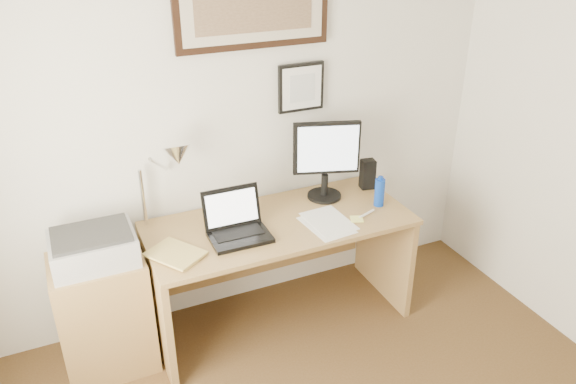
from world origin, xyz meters
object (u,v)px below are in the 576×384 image
book (162,264)px  laptop (237,226)px  printer (93,247)px  water_bottle (379,192)px  desk (274,247)px  lcd_monitor (326,157)px  side_cabinet (105,314)px

book → laptop: 0.49m
laptop → printer: laptop is taller
book → laptop: laptop is taller
water_bottle → desk: water_bottle is taller
water_bottle → desk: (-0.66, 0.16, -0.33)m
desk → book: bearing=-160.9°
laptop → printer: size_ratio=0.78×
desk → water_bottle: bearing=-13.3°
desk → lcd_monitor: (0.39, 0.08, 0.53)m
book → water_bottle: bearing=4.3°
water_bottle → printer: bearing=176.2°
side_cabinet → laptop: laptop is taller
water_bottle → lcd_monitor: 0.40m
book → side_cabinet: bearing=144.5°
book → printer: size_ratio=0.66×
water_bottle → laptop: laptop is taller
side_cabinet → desk: 1.08m
printer → water_bottle: bearing=-3.8°
side_cabinet → book: bearing=-35.5°
book → laptop: bearing=15.6°
side_cabinet → book: size_ratio=2.51×
side_cabinet → water_bottle: water_bottle is taller
book → laptop: (0.47, 0.13, 0.05)m
book → desk: size_ratio=0.18×
side_cabinet → printer: (0.00, -0.01, 0.45)m
book → printer: bearing=145.1°
laptop → lcd_monitor: 0.75m
side_cabinet → printer: printer is taller
laptop → lcd_monitor: size_ratio=0.66×
book → desk: 0.83m
side_cabinet → desk: (1.07, 0.04, 0.15)m
desk → laptop: 0.43m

